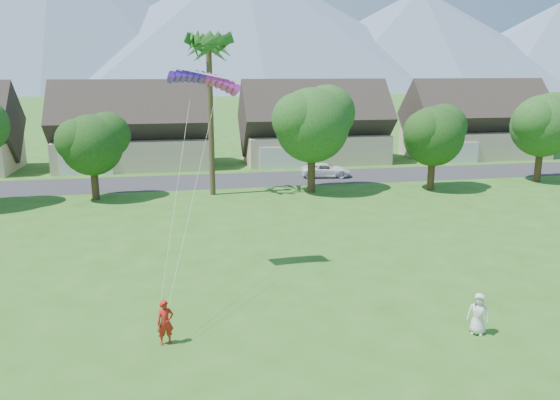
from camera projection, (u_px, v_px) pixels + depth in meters
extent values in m
plane|color=#2D6019|center=(340.00, 392.00, 16.93)|extent=(500.00, 500.00, 0.00)
cube|color=#2D2D30|center=(231.00, 180.00, 49.42)|extent=(90.00, 7.00, 0.01)
imported|color=red|center=(165.00, 322.00, 19.74)|extent=(0.69, 0.54, 1.69)
imported|color=silver|center=(478.00, 314.00, 20.51)|extent=(0.95, 0.88, 1.63)
imported|color=white|center=(326.00, 170.00, 50.88)|extent=(4.87, 2.82, 1.28)
cone|color=slate|center=(59.00, 13.00, 247.40)|extent=(190.00, 190.00, 70.00)
cone|color=slate|center=(245.00, 25.00, 263.65)|extent=(240.00, 240.00, 62.00)
cone|color=slate|center=(419.00, 40.00, 281.26)|extent=(200.00, 200.00, 50.00)
cone|color=slate|center=(556.00, 46.00, 296.26)|extent=(180.00, 180.00, 45.00)
cube|color=beige|center=(135.00, 152.00, 56.06)|extent=(15.00, 8.00, 3.00)
cube|color=#382D28|center=(133.00, 120.00, 55.29)|extent=(15.75, 8.15, 8.15)
cube|color=silver|center=(86.00, 164.00, 51.51)|extent=(4.80, 0.12, 2.20)
cube|color=beige|center=(314.00, 148.00, 59.48)|extent=(15.00, 8.00, 3.00)
cube|color=#382D28|center=(314.00, 117.00, 58.72)|extent=(15.75, 8.15, 8.15)
cube|color=silver|center=(283.00, 158.00, 54.94)|extent=(4.80, 0.12, 2.20)
cube|color=beige|center=(474.00, 143.00, 62.91)|extent=(15.00, 8.00, 3.00)
cube|color=#382D28|center=(476.00, 115.00, 62.14)|extent=(15.75, 8.15, 8.15)
cube|color=silver|center=(457.00, 153.00, 58.36)|extent=(4.80, 0.12, 2.20)
cylinder|color=#47301C|center=(95.00, 186.00, 41.93)|extent=(0.56, 0.56, 2.18)
sphere|color=#214916|center=(92.00, 145.00, 41.21)|extent=(4.62, 4.62, 4.62)
cylinder|color=#47301C|center=(311.00, 175.00, 44.45)|extent=(0.62, 0.62, 2.82)
sphere|color=#214916|center=(312.00, 125.00, 43.51)|extent=(5.98, 5.98, 5.98)
cylinder|color=#47301C|center=(431.00, 176.00, 45.35)|extent=(0.58, 0.58, 2.30)
sphere|color=#214916|center=(434.00, 136.00, 44.58)|extent=(4.90, 4.90, 4.90)
cylinder|color=#47301C|center=(538.00, 167.00, 48.74)|extent=(0.60, 0.60, 2.56)
sphere|color=#214916|center=(543.00, 126.00, 47.88)|extent=(5.44, 5.44, 5.44)
cylinder|color=#4C3D26|center=(211.00, 119.00, 42.41)|extent=(0.44, 0.44, 12.00)
sphere|color=#286021|center=(208.00, 35.00, 40.95)|extent=(3.00, 3.00, 3.00)
cube|color=#4E18B8|center=(187.00, 78.00, 25.07)|extent=(1.67, 1.06, 0.50)
cube|color=#C124A1|center=(222.00, 78.00, 25.36)|extent=(1.67, 1.06, 0.50)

